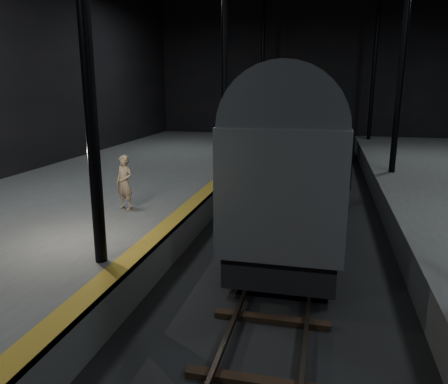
% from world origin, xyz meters
% --- Properties ---
extents(ground, '(44.00, 44.00, 0.00)m').
position_xyz_m(ground, '(0.00, 0.00, 0.00)').
color(ground, black).
rests_on(ground, ground).
extents(platform_left, '(9.00, 43.80, 1.00)m').
position_xyz_m(platform_left, '(-7.50, 0.00, 0.50)').
color(platform_left, '#4C4C49').
rests_on(platform_left, ground).
extents(tactile_strip, '(0.50, 43.80, 0.01)m').
position_xyz_m(tactile_strip, '(-3.25, 0.00, 1.00)').
color(tactile_strip, olive).
rests_on(tactile_strip, platform_left).
extents(track, '(2.40, 43.00, 0.24)m').
position_xyz_m(track, '(0.00, 0.00, 0.07)').
color(track, '#3F3328').
rests_on(track, ground).
extents(train, '(2.90, 19.33, 5.17)m').
position_xyz_m(train, '(-0.00, 6.28, 2.88)').
color(train, '#A5A7AD').
rests_on(train, ground).
extents(woman, '(0.72, 0.60, 1.69)m').
position_xyz_m(woman, '(-5.08, -0.08, 1.85)').
color(woman, tan).
rests_on(woman, platform_left).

